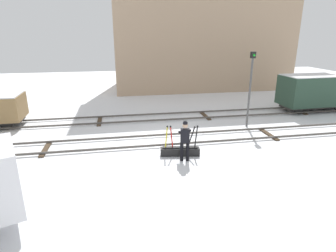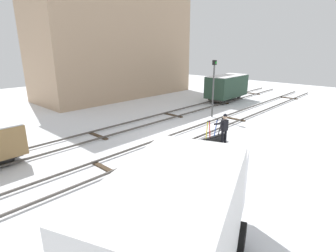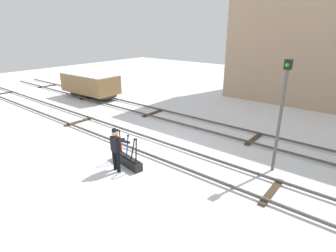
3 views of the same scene
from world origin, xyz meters
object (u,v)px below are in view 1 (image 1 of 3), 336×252
object	(u,v)px
switch_lever_frame	(180,150)
signal_post	(251,83)
freight_car_back_track	(316,91)
rail_worker	(185,138)

from	to	relation	value
switch_lever_frame	signal_post	xyz separation A→B (m)	(4.92, 3.42, 2.40)
freight_car_back_track	rail_worker	bearing A→B (deg)	-151.59
rail_worker	freight_car_back_track	size ratio (longest dim) A/B	0.36
rail_worker	freight_car_back_track	bearing A→B (deg)	39.07
switch_lever_frame	freight_car_back_track	bearing A→B (deg)	36.72
switch_lever_frame	freight_car_back_track	world-z (taller)	freight_car_back_track
rail_worker	signal_post	bearing A→B (deg)	48.29
switch_lever_frame	rail_worker	bearing A→B (deg)	-73.87
rail_worker	freight_car_back_track	world-z (taller)	freight_car_back_track
freight_car_back_track	switch_lever_frame	bearing A→B (deg)	-153.94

